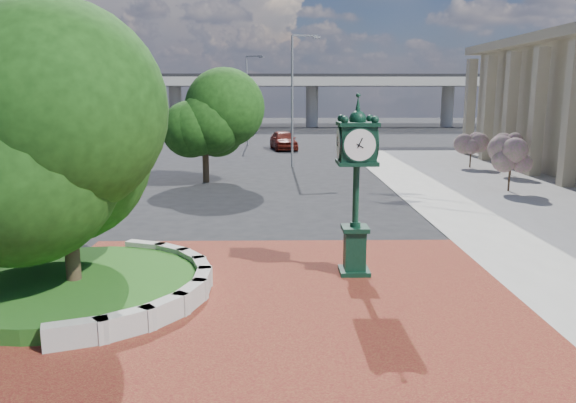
# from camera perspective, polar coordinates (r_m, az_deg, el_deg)

# --- Properties ---
(ground) EXTENTS (200.00, 200.00, 0.00)m
(ground) POSITION_cam_1_polar(r_m,az_deg,el_deg) (14.37, -1.42, -9.30)
(ground) COLOR black
(ground) RESTS_ON ground
(plaza) EXTENTS (12.00, 12.00, 0.04)m
(plaza) POSITION_cam_1_polar(r_m,az_deg,el_deg) (13.43, -1.46, -10.70)
(plaza) COLOR maroon
(plaza) RESTS_ON ground
(planter_wall) EXTENTS (2.96, 6.77, 0.54)m
(planter_wall) POSITION_cam_1_polar(r_m,az_deg,el_deg) (14.56, -12.26, -8.15)
(planter_wall) COLOR #9E9B93
(planter_wall) RESTS_ON ground
(grass_bed) EXTENTS (6.10, 6.10, 0.40)m
(grass_bed) POSITION_cam_1_polar(r_m,az_deg,el_deg) (15.20, -20.84, -8.10)
(grass_bed) COLOR #1C4E16
(grass_bed) RESTS_ON ground
(overpass) EXTENTS (90.00, 12.00, 7.50)m
(overpass) POSITION_cam_1_polar(r_m,az_deg,el_deg) (83.49, -1.18, 12.08)
(overpass) COLOR #9E9B93
(overpass) RESTS_ON ground
(tree_planter) EXTENTS (5.20, 5.20, 6.33)m
(tree_planter) POSITION_cam_1_polar(r_m,az_deg,el_deg) (14.48, -21.79, 5.23)
(tree_planter) COLOR #38281C
(tree_planter) RESTS_ON ground
(tree_street) EXTENTS (4.40, 4.40, 5.45)m
(tree_street) POSITION_cam_1_polar(r_m,az_deg,el_deg) (31.79, -8.47, 7.74)
(tree_street) COLOR #38281C
(tree_street) RESTS_ON ground
(post_clock) EXTENTS (1.04, 1.04, 4.89)m
(post_clock) POSITION_cam_1_polar(r_m,az_deg,el_deg) (15.25, 6.95, 2.26)
(post_clock) COLOR black
(post_clock) RESTS_ON ground
(parked_car) EXTENTS (2.73, 5.21, 1.69)m
(parked_car) POSITION_cam_1_polar(r_m,az_deg,el_deg) (49.90, -0.46, 6.25)
(parked_car) COLOR #4E110B
(parked_car) RESTS_ON ground
(street_lamp_near) EXTENTS (1.95, 0.49, 8.72)m
(street_lamp_near) POSITION_cam_1_polar(r_m,az_deg,el_deg) (38.06, 0.75, 11.20)
(street_lamp_near) COLOR slate
(street_lamp_near) RESTS_ON ground
(street_lamp_far) EXTENTS (1.77, 0.91, 8.39)m
(street_lamp_far) POSITION_cam_1_polar(r_m,az_deg,el_deg) (54.67, -4.00, 10.92)
(street_lamp_far) COLOR slate
(street_lamp_far) RESTS_ON ground
(shrub_near) EXTENTS (1.20, 1.20, 2.20)m
(shrub_near) POSITION_cam_1_polar(r_m,az_deg,el_deg) (30.61, 21.67, 3.87)
(shrub_near) COLOR #38281C
(shrub_near) RESTS_ON ground
(shrub_mid) EXTENTS (1.20, 1.20, 2.20)m
(shrub_mid) POSITION_cam_1_polar(r_m,az_deg,el_deg) (36.71, 21.79, 4.92)
(shrub_mid) COLOR #38281C
(shrub_mid) RESTS_ON ground
(shrub_far) EXTENTS (1.20, 1.20, 2.20)m
(shrub_far) POSITION_cam_1_polar(r_m,az_deg,el_deg) (39.54, 18.12, 5.55)
(shrub_far) COLOR #38281C
(shrub_far) RESTS_ON ground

